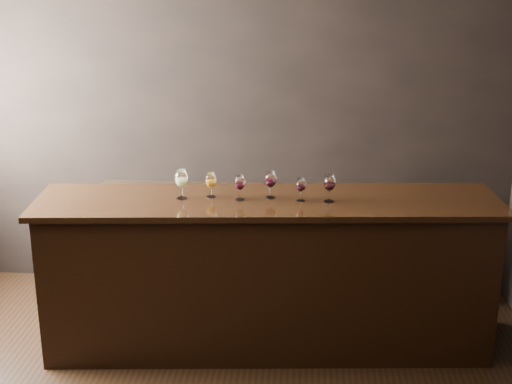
# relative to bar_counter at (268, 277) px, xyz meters

# --- Properties ---
(room_shell) EXTENTS (5.02, 4.52, 2.81)m
(room_shell) POSITION_rel_bar_counter_xyz_m (-0.72, -1.00, 1.25)
(room_shell) COLOR black
(room_shell) RESTS_ON ground
(bar_counter) EXTENTS (3.26, 0.96, 1.12)m
(bar_counter) POSITION_rel_bar_counter_xyz_m (0.00, 0.00, 0.00)
(bar_counter) COLOR black
(bar_counter) RESTS_ON ground
(bar_top) EXTENTS (3.37, 1.04, 0.04)m
(bar_top) POSITION_rel_bar_counter_xyz_m (-0.00, 0.00, 0.58)
(bar_top) COLOR black
(bar_top) RESTS_ON bar_counter
(back_bar_shelf) EXTENTS (2.62, 0.40, 0.94)m
(back_bar_shelf) POSITION_rel_bar_counter_xyz_m (-0.20, 0.92, -0.09)
(back_bar_shelf) COLOR black
(back_bar_shelf) RESTS_ON ground
(glass_white) EXTENTS (0.09, 0.09, 0.22)m
(glass_white) POSITION_rel_bar_counter_xyz_m (-0.61, -0.03, 0.75)
(glass_white) COLOR white
(glass_white) RESTS_ON bar_top
(glass_amber) EXTENTS (0.08, 0.08, 0.18)m
(glass_amber) POSITION_rel_bar_counter_xyz_m (-0.41, 0.02, 0.73)
(glass_amber) COLOR white
(glass_amber) RESTS_ON bar_top
(glass_red_a) EXTENTS (0.08, 0.08, 0.18)m
(glass_red_a) POSITION_rel_bar_counter_xyz_m (-0.20, -0.03, 0.73)
(glass_red_a) COLOR white
(glass_red_a) RESTS_ON bar_top
(glass_red_b) EXTENTS (0.08, 0.08, 0.20)m
(glass_red_b) POSITION_rel_bar_counter_xyz_m (0.02, 0.03, 0.74)
(glass_red_b) COLOR white
(glass_red_b) RESTS_ON bar_top
(glass_red_c) EXTENTS (0.07, 0.07, 0.17)m
(glass_red_c) POSITION_rel_bar_counter_xyz_m (0.23, -0.02, 0.72)
(glass_red_c) COLOR white
(glass_red_c) RESTS_ON bar_top
(glass_red_d) EXTENTS (0.08, 0.08, 0.20)m
(glass_red_d) POSITION_rel_bar_counter_xyz_m (0.43, -0.02, 0.74)
(glass_red_d) COLOR white
(glass_red_d) RESTS_ON bar_top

